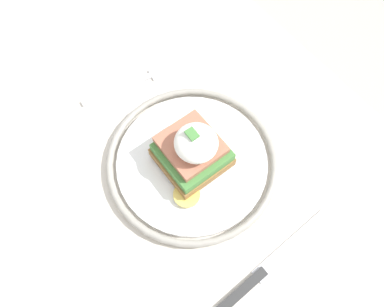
{
  "coord_description": "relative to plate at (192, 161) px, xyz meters",
  "views": [
    {
      "loc": [
        0.16,
        -0.07,
        1.24
      ],
      "look_at": [
        -0.01,
        0.05,
        0.78
      ],
      "focal_mm": 35.0,
      "sensor_mm": 36.0,
      "label": 1
    }
  ],
  "objects": [
    {
      "name": "ground_plane",
      "position": [
        0.01,
        -0.05,
        -0.75
      ],
      "size": [
        6.0,
        6.0,
        0.0
      ],
      "primitive_type": "plane",
      "color": "#B2ADA3"
    },
    {
      "name": "dining_table",
      "position": [
        0.01,
        -0.05,
        -0.13
      ],
      "size": [
        1.16,
        0.66,
        0.74
      ],
      "color": "beige",
      "rests_on": "ground_plane"
    },
    {
      "name": "plate",
      "position": [
        0.0,
        0.0,
        0.0
      ],
      "size": [
        0.24,
        0.24,
        0.02
      ],
      "color": "white",
      "rests_on": "dining_table"
    },
    {
      "name": "sandwich",
      "position": [
        0.0,
        0.0,
        0.04
      ],
      "size": [
        0.1,
        0.1,
        0.08
      ],
      "color": "olive",
      "rests_on": "plate"
    },
    {
      "name": "fork",
      "position": [
        -0.16,
        0.01,
        -0.01
      ],
      "size": [
        0.04,
        0.15,
        0.0
      ],
      "color": "silver",
      "rests_on": "dining_table"
    },
    {
      "name": "knife",
      "position": [
        0.17,
        -0.02,
        -0.01
      ],
      "size": [
        0.02,
        0.2,
        0.01
      ],
      "color": "#2D2D2D",
      "rests_on": "dining_table"
    }
  ]
}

